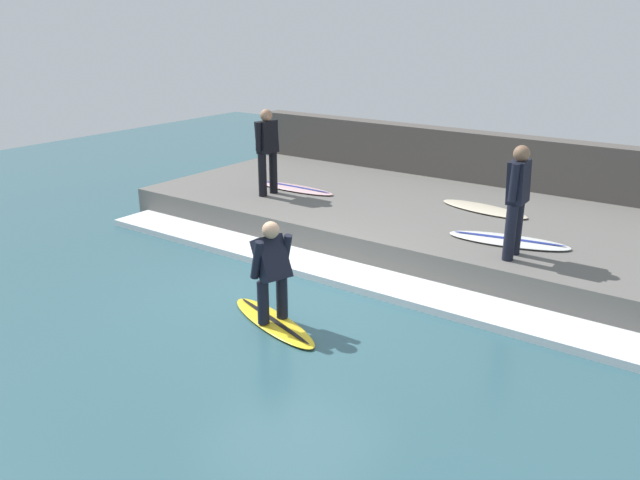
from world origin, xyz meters
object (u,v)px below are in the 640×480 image
surfer_waiting_near (267,147)px  surfer_waiting_far (517,196)px  surfboard_spare (484,209)px  surfboard_riding (273,322)px  surfboard_waiting_near (295,188)px  surfboard_waiting_far (508,240)px  surfer_riding (272,267)px

surfer_waiting_near → surfer_waiting_far: 5.13m
surfer_waiting_far → surfboard_spare: surfer_waiting_far is taller
surfboard_riding → surfboard_waiting_near: size_ratio=0.98×
surfboard_waiting_far → surfboard_spare: 1.72m
surfboard_waiting_near → surfer_waiting_near: bearing=162.0°
surfboard_waiting_far → surfboard_spare: bearing=33.9°
surfboard_riding → surfboard_waiting_near: 4.99m
surfer_waiting_far → surfboard_waiting_far: 1.10m
surfer_riding → surfer_waiting_near: bearing=40.6°
surfboard_spare → surfer_waiting_near: bearing=110.0°
surfboard_riding → surfer_riding: bearing=-135.0°
surfboard_riding → surfboard_waiting_near: bearing=34.3°
surfer_waiting_near → surfboard_waiting_near: bearing=-18.0°
surfer_waiting_far → surfer_riding: bearing=143.9°
surfer_riding → surfer_waiting_far: size_ratio=0.83×
surfboard_riding → surfer_waiting_far: 3.84m
surfboard_waiting_near → surfer_riding: bearing=-145.7°
surfboard_riding → surfer_waiting_near: surfer_waiting_near is taller
surfer_riding → surfer_waiting_far: surfer_waiting_far is taller
surfboard_riding → surfboard_waiting_far: bearing=-28.1°
surfer_waiting_near → surfboard_waiting_near: 1.11m
surfer_waiting_near → surfboard_waiting_far: surfer_waiting_near is taller
surfer_riding → surfboard_waiting_near: bearing=34.3°
surfer_waiting_far → surfboard_spare: size_ratio=0.94×
surfer_riding → surfboard_waiting_far: bearing=-28.1°
surfer_riding → surfer_waiting_far: (2.89, -2.10, 0.63)m
surfer_waiting_near → surfboard_spare: surfer_waiting_near is taller
surfer_riding → surfboard_waiting_far: 3.95m
surfer_riding → surfboard_waiting_far: size_ratio=0.70×
surfboard_waiting_near → surfer_waiting_far: bearing=-103.9°
surfboard_spare → surfboard_waiting_far: bearing=-146.1°
surfer_waiting_far → surfboard_waiting_far: size_ratio=0.85×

